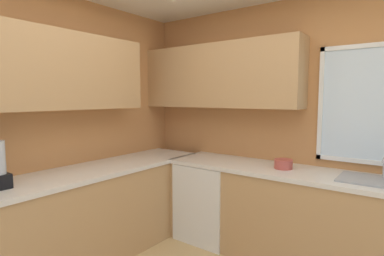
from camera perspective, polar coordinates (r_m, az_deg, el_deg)
room_shell at (r=2.59m, az=-8.09°, el=11.22°), size 3.57×3.85×2.61m
counter_run_left at (r=3.01m, az=-25.34°, el=-16.69°), size 0.65×3.46×0.89m
counter_run_back at (r=3.16m, az=19.15°, el=-15.36°), size 2.66×0.65×0.89m
dishwasher at (r=3.53m, az=3.42°, el=-13.19°), size 0.60×0.60×0.84m
sink_assembly at (r=2.92m, az=31.85°, el=-8.37°), size 0.64×0.40×0.19m
bowl at (r=3.07m, az=16.60°, el=-6.42°), size 0.17×0.17×0.09m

